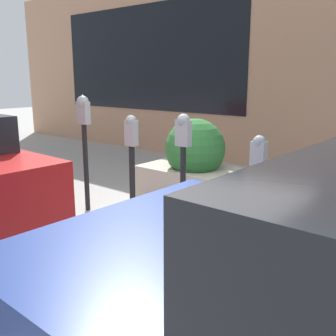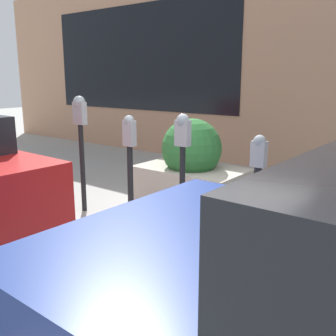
{
  "view_description": "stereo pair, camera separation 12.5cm",
  "coord_description": "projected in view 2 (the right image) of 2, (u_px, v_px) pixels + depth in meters",
  "views": [
    {
      "loc": [
        -2.56,
        2.97,
        1.85
      ],
      "look_at": [
        0.0,
        -0.13,
        0.92
      ],
      "focal_mm": 42.0,
      "sensor_mm": 36.0,
      "label": 1
    },
    {
      "loc": [
        -2.47,
        3.05,
        1.85
      ],
      "look_at": [
        0.0,
        -0.13,
        0.92
      ],
      "focal_mm": 42.0,
      "sensor_mm": 36.0,
      "label": 2
    }
  ],
  "objects": [
    {
      "name": "parking_meter_fourth",
      "position": [
        130.0,
        156.0,
        4.82
      ],
      "size": [
        0.15,
        0.13,
        1.4
      ],
      "color": "black",
      "rests_on": "ground_plane"
    },
    {
      "name": "planter_box",
      "position": [
        191.0,
        169.0,
        5.76
      ],
      "size": [
        1.57,
        0.95,
        1.27
      ],
      "color": "#B2A899",
      "rests_on": "ground_plane"
    },
    {
      "name": "curb_strip",
      "position": [
        156.0,
        254.0,
        4.17
      ],
      "size": [
        19.0,
        0.16,
        0.04
      ],
      "color": "gray",
      "rests_on": "ground_plane"
    },
    {
      "name": "parking_meter_farthest",
      "position": [
        81.0,
        131.0,
        5.32
      ],
      "size": [
        0.19,
        0.16,
        1.61
      ],
      "color": "black",
      "rests_on": "ground_plane"
    },
    {
      "name": "parking_meter_second",
      "position": [
        257.0,
        185.0,
        3.87
      ],
      "size": [
        0.14,
        0.12,
        1.31
      ],
      "color": "black",
      "rests_on": "ground_plane"
    },
    {
      "name": "ground_plane",
      "position": [
        161.0,
        253.0,
        4.24
      ],
      "size": [
        40.0,
        40.0,
        0.0
      ],
      "primitive_type": "plane",
      "color": "#999993"
    },
    {
      "name": "building_facade",
      "position": [
        313.0,
        63.0,
        7.2
      ],
      "size": [
        19.0,
        0.17,
        4.18
      ],
      "color": "tan",
      "rests_on": "ground_plane"
    },
    {
      "name": "parking_meter_middle",
      "position": [
        182.0,
        155.0,
        4.3
      ],
      "size": [
        0.17,
        0.14,
        1.47
      ],
      "color": "black",
      "rests_on": "ground_plane"
    }
  ]
}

